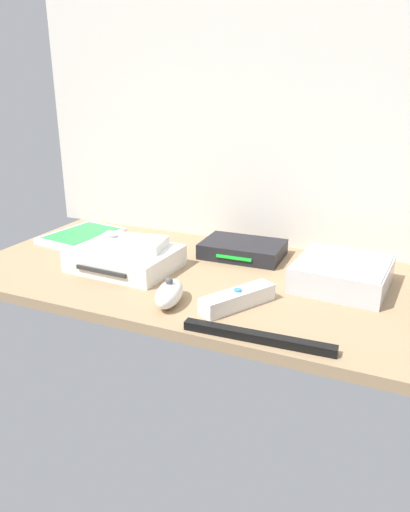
{
  "coord_description": "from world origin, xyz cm",
  "views": [
    {
      "loc": [
        38.14,
        -84.94,
        37.76
      ],
      "look_at": [
        0.0,
        0.0,
        4.0
      ],
      "focal_mm": 34.13,
      "sensor_mm": 36.0,
      "label": 1
    }
  ],
  "objects_px": {
    "remote_wand": "(238,299)",
    "remote_classic_pad": "(131,243)",
    "remote_nunchuk": "(167,293)",
    "sensor_bar": "(258,337)",
    "mini_computer": "(342,273)",
    "game_case": "(82,236)",
    "network_router": "(243,249)",
    "game_console": "(125,258)"
  },
  "relations": [
    {
      "from": "mini_computer",
      "to": "remote_classic_pad",
      "type": "relative_size",
      "value": 1.17
    },
    {
      "from": "mini_computer",
      "to": "remote_wand",
      "type": "bearing_deg",
      "value": -131.88
    },
    {
      "from": "game_case",
      "to": "sensor_bar",
      "type": "bearing_deg",
      "value": -20.88
    },
    {
      "from": "remote_classic_pad",
      "to": "sensor_bar",
      "type": "height_order",
      "value": "remote_classic_pad"
    },
    {
      "from": "remote_wand",
      "to": "remote_nunchuk",
      "type": "bearing_deg",
      "value": -132.74
    },
    {
      "from": "remote_nunchuk",
      "to": "remote_wand",
      "type": "bearing_deg",
      "value": 5.54
    },
    {
      "from": "mini_computer",
      "to": "remote_classic_pad",
      "type": "distance_m",
      "value": 0.44
    },
    {
      "from": "network_router",
      "to": "remote_wand",
      "type": "distance_m",
      "value": 0.26
    },
    {
      "from": "remote_wand",
      "to": "remote_classic_pad",
      "type": "bearing_deg",
      "value": -168.81
    },
    {
      "from": "mini_computer",
      "to": "remote_classic_pad",
      "type": "height_order",
      "value": "remote_classic_pad"
    },
    {
      "from": "network_router",
      "to": "remote_nunchuk",
      "type": "distance_m",
      "value": 0.29
    },
    {
      "from": "mini_computer",
      "to": "game_case",
      "type": "relative_size",
      "value": 0.87
    },
    {
      "from": "game_console",
      "to": "sensor_bar",
      "type": "bearing_deg",
      "value": -24.36
    },
    {
      "from": "mini_computer",
      "to": "remote_wand",
      "type": "xyz_separation_m",
      "value": [
        -0.15,
        -0.17,
        -0.01
      ]
    },
    {
      "from": "mini_computer",
      "to": "remote_wand",
      "type": "distance_m",
      "value": 0.23
    },
    {
      "from": "game_console",
      "to": "game_case",
      "type": "bearing_deg",
      "value": 151.16
    },
    {
      "from": "mini_computer",
      "to": "game_case",
      "type": "height_order",
      "value": "mini_computer"
    },
    {
      "from": "game_case",
      "to": "network_router",
      "type": "distance_m",
      "value": 0.42
    },
    {
      "from": "remote_classic_pad",
      "to": "sensor_bar",
      "type": "bearing_deg",
      "value": -37.78
    },
    {
      "from": "remote_classic_pad",
      "to": "remote_nunchuk",
      "type": "bearing_deg",
      "value": -48.6
    },
    {
      "from": "mini_computer",
      "to": "game_case",
      "type": "distance_m",
      "value": 0.65
    },
    {
      "from": "mini_computer",
      "to": "sensor_bar",
      "type": "bearing_deg",
      "value": -106.73
    },
    {
      "from": "game_console",
      "to": "sensor_bar",
      "type": "distance_m",
      "value": 0.4
    },
    {
      "from": "remote_wand",
      "to": "remote_nunchuk",
      "type": "distance_m",
      "value": 0.13
    },
    {
      "from": "game_console",
      "to": "network_router",
      "type": "height_order",
      "value": "game_console"
    },
    {
      "from": "network_router",
      "to": "remote_classic_pad",
      "type": "distance_m",
      "value": 0.25
    },
    {
      "from": "remote_wand",
      "to": "game_case",
      "type": "bearing_deg",
      "value": -173.31
    },
    {
      "from": "network_router",
      "to": "game_case",
      "type": "bearing_deg",
      "value": -175.96
    },
    {
      "from": "remote_classic_pad",
      "to": "game_console",
      "type": "bearing_deg",
      "value": -131.63
    },
    {
      "from": "mini_computer",
      "to": "remote_nunchuk",
      "type": "xyz_separation_m",
      "value": [
        -0.27,
        -0.21,
        -0.01
      ]
    },
    {
      "from": "network_router",
      "to": "remote_classic_pad",
      "type": "relative_size",
      "value": 1.19
    },
    {
      "from": "sensor_bar",
      "to": "game_case",
      "type": "bearing_deg",
      "value": 148.89
    },
    {
      "from": "network_router",
      "to": "remote_classic_pad",
      "type": "bearing_deg",
      "value": -142.3
    },
    {
      "from": "remote_wand",
      "to": "remote_classic_pad",
      "type": "xyz_separation_m",
      "value": [
        -0.28,
        0.09,
        0.04
      ]
    },
    {
      "from": "game_case",
      "to": "remote_classic_pad",
      "type": "bearing_deg",
      "value": -20.26
    },
    {
      "from": "remote_wand",
      "to": "game_console",
      "type": "bearing_deg",
      "value": -166.03
    },
    {
      "from": "network_router",
      "to": "sensor_bar",
      "type": "height_order",
      "value": "network_router"
    },
    {
      "from": "network_router",
      "to": "remote_classic_pad",
      "type": "xyz_separation_m",
      "value": [
        -0.19,
        -0.16,
        0.04
      ]
    },
    {
      "from": "game_case",
      "to": "remote_wand",
      "type": "height_order",
      "value": "remote_wand"
    },
    {
      "from": "game_console",
      "to": "remote_wand",
      "type": "bearing_deg",
      "value": -12.98
    },
    {
      "from": "mini_computer",
      "to": "network_router",
      "type": "distance_m",
      "value": 0.25
    },
    {
      "from": "network_router",
      "to": "remote_nunchuk",
      "type": "bearing_deg",
      "value": -99.28
    }
  ]
}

